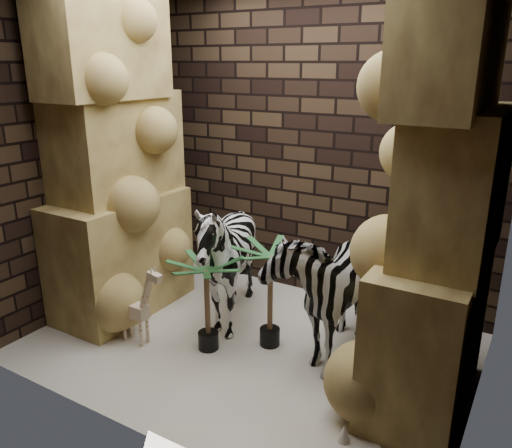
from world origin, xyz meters
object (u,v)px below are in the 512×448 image
Objects in this scene: zebra_right at (327,273)px; palm_front at (270,296)px; surfboard at (262,446)px; giraffe_toy at (134,301)px; zebra_left at (227,267)px; palm_back at (207,305)px.

zebra_right is 0.50m from palm_front.
surfboard is at bearing -87.71° from zebra_right.
surfboard is (1.56, -0.55, -0.35)m from giraffe_toy.
zebra_left is 0.84m from giraffe_toy.
palm_back is at bearing -152.22° from zebra_right.
zebra_right is 1.44m from surfboard.
zebra_right reaches higher than zebra_left.
zebra_right is at bearing 28.99° from giraffe_toy.
palm_back is at bearing -142.41° from palm_front.
palm_front is at bearing 29.57° from giraffe_toy.
palm_front reaches higher than surfboard.
zebra_left reaches higher than palm_back.
palm_front is (0.48, -0.09, -0.12)m from zebra_left.
surfboard is at bearing -62.90° from palm_front.
surfboard is (0.96, -0.77, -0.38)m from palm_back.
surfboard is (0.56, -1.09, -0.42)m from palm_front.
palm_front is (-0.40, -0.20, -0.22)m from zebra_right.
giraffe_toy is at bearing -151.85° from palm_front.
zebra_right is 1.67× the size of palm_back.
giraffe_toy is 0.64m from palm_back.
zebra_left reaches higher than giraffe_toy.
zebra_left is 0.87× the size of surfboard.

